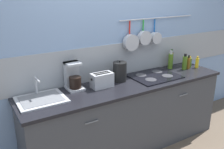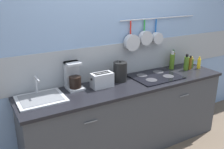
# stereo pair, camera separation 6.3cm
# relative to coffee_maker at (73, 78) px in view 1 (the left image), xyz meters

# --- Properties ---
(ground_plane) EXTENTS (12.00, 12.00, 0.00)m
(ground_plane) POSITION_rel_coffee_maker_xyz_m (0.61, -0.20, -1.01)
(ground_plane) COLOR brown
(wall_back) EXTENTS (7.20, 0.16, 2.60)m
(wall_back) POSITION_rel_coffee_maker_xyz_m (0.61, 0.13, 0.26)
(wall_back) COLOR #84A3CC
(wall_back) RESTS_ON ground_plane
(cabinet_base) EXTENTS (2.55, 0.57, 0.85)m
(cabinet_base) POSITION_rel_coffee_maker_xyz_m (0.61, -0.20, -0.59)
(cabinet_base) COLOR #3F4247
(cabinet_base) RESTS_ON ground_plane
(countertop) EXTENTS (2.59, 0.59, 0.03)m
(countertop) POSITION_rel_coffee_maker_xyz_m (0.61, -0.20, -0.14)
(countertop) COLOR black
(countertop) RESTS_ON cabinet_base
(sink_basin) EXTENTS (0.48, 0.40, 0.21)m
(sink_basin) POSITION_rel_coffee_maker_xyz_m (-0.41, -0.12, -0.11)
(sink_basin) COLOR #B7BABF
(sink_basin) RESTS_ON countertop
(coffee_maker) EXTENTS (0.18, 0.21, 0.31)m
(coffee_maker) POSITION_rel_coffee_maker_xyz_m (0.00, 0.00, 0.00)
(coffee_maker) COLOR #B7BABF
(coffee_maker) RESTS_ON countertop
(toaster) EXTENTS (0.26, 0.14, 0.17)m
(toaster) POSITION_rel_coffee_maker_xyz_m (0.29, -0.14, -0.04)
(toaster) COLOR #B7BABF
(toaster) RESTS_ON countertop
(kettle) EXTENTS (0.17, 0.17, 0.26)m
(kettle) POSITION_rel_coffee_maker_xyz_m (0.58, -0.07, -0.01)
(kettle) COLOR black
(kettle) RESTS_ON countertop
(cooktop) EXTENTS (0.60, 0.49, 0.01)m
(cooktop) POSITION_rel_coffee_maker_xyz_m (1.04, -0.17, -0.12)
(cooktop) COLOR black
(cooktop) RESTS_ON countertop
(bottle_dish_soap) EXTENTS (0.07, 0.07, 0.25)m
(bottle_dish_soap) POSITION_rel_coffee_maker_xyz_m (1.45, -0.02, -0.01)
(bottle_dish_soap) COLOR #4C721E
(bottle_dish_soap) RESTS_ON countertop
(bottle_olive_oil) EXTENTS (0.05, 0.05, 0.25)m
(bottle_olive_oil) POSITION_rel_coffee_maker_xyz_m (1.52, 0.03, -0.02)
(bottle_olive_oil) COLOR #8C5919
(bottle_olive_oil) RESTS_ON countertop
(bottle_cooking_wine) EXTENTS (0.06, 0.06, 0.22)m
(bottle_cooking_wine) POSITION_rel_coffee_maker_xyz_m (1.59, -0.16, -0.03)
(bottle_cooking_wine) COLOR #4C721E
(bottle_cooking_wine) RESTS_ON countertop
(bottle_sesame_oil) EXTENTS (0.05, 0.05, 0.19)m
(bottle_sesame_oil) POSITION_rel_coffee_maker_xyz_m (1.66, -0.16, -0.04)
(bottle_sesame_oil) COLOR #8C5919
(bottle_sesame_oil) RESTS_ON countertop
(bottle_vinegar) EXTENTS (0.07, 0.07, 0.16)m
(bottle_vinegar) POSITION_rel_coffee_maker_xyz_m (1.73, -0.12, -0.06)
(bottle_vinegar) COLOR #4C721E
(bottle_vinegar) RESTS_ON countertop
(bottle_hot_sauce) EXTENTS (0.05, 0.05, 0.17)m
(bottle_hot_sauce) POSITION_rel_coffee_maker_xyz_m (1.80, -0.20, -0.05)
(bottle_hot_sauce) COLOR yellow
(bottle_hot_sauce) RESTS_ON countertop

